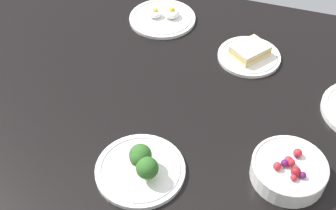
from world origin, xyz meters
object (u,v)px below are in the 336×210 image
(bowl_berries, at_px, (289,170))
(plate_eggs, at_px, (163,17))
(plate_broccoli, at_px, (140,166))
(plate_sandwich, at_px, (249,54))

(bowl_berries, height_order, plate_eggs, bowl_berries)
(plate_broccoli, bearing_deg, bowl_berries, 16.06)
(plate_eggs, bearing_deg, bowl_berries, -46.77)
(bowl_berries, bearing_deg, plate_eggs, 133.23)
(plate_broccoli, distance_m, plate_sandwich, 0.50)
(bowl_berries, relative_size, plate_broccoli, 0.82)
(plate_broccoli, xyz_separation_m, plate_sandwich, (0.16, 0.48, -0.01))
(plate_broccoli, relative_size, plate_eggs, 0.98)
(bowl_berries, relative_size, plate_sandwich, 0.93)
(plate_sandwich, distance_m, plate_eggs, 0.31)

